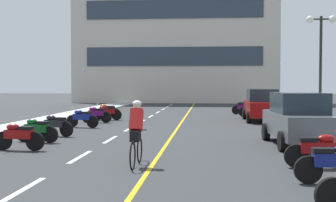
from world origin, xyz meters
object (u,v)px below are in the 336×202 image
Objects in this scene: motorcycle_2 at (335,162)px; motorcycle_6 at (55,125)px; motorcycle_8 at (96,114)px; motorcycle_3 at (319,149)px; parked_car_mid at (262,105)px; motorcycle_11 at (252,109)px; motorcycle_5 at (37,129)px; motorcycle_12 at (244,108)px; motorcycle_7 at (82,118)px; motorcycle_4 at (19,136)px; motorcycle_10 at (107,111)px; motorcycle_13 at (245,106)px; cyclist_rider at (136,132)px; street_lamp_mid at (321,45)px; parked_car_near at (299,119)px; motorcycle_9 at (107,112)px.

motorcycle_2 and motorcycle_6 have the same top height.
motorcycle_3 is at bearing -54.14° from motorcycle_8.
parked_car_mid is 15.80m from motorcycle_2.
motorcycle_5 is at bearing -124.34° from motorcycle_11.
motorcycle_8 is at bearing -140.31° from motorcycle_12.
motorcycle_11 is 1.03× the size of motorcycle_12.
motorcycle_7 is 0.99× the size of motorcycle_8.
motorcycle_11 is at bearing -80.57° from motorcycle_12.
motorcycle_4 is 13.16m from motorcycle_10.
motorcycle_5 is 11.23m from motorcycle_10.
motorcycle_13 is (0.04, 22.99, 0.00)m from motorcycle_2.
motorcycle_2 is 10.64m from motorcycle_5.
motorcycle_4 and motorcycle_5 have the same top height.
cyclist_rider is (4.15, -2.24, 0.41)m from motorcycle_4.
motorcycle_11 is (0.04, 17.25, 0.00)m from motorcycle_3.
motorcycle_11 and motorcycle_13 have the same top height.
motorcycle_10 is 1.00× the size of motorcycle_11.
parked_car_mid is 3.32m from motorcycle_11.
parked_car_mid is 2.50× the size of motorcycle_5.
cyclist_rider is (4.35, -15.40, 0.41)m from motorcycle_10.
motorcycle_7 is 5.81m from motorcycle_10.
street_lamp_mid is 3.19× the size of motorcycle_2.
motorcycle_5 is (-9.27, -0.02, -0.44)m from parked_car_near.
motorcycle_6 is 9.34m from motorcycle_10.
parked_car_mid is at bearing 10.87° from motorcycle_8.
motorcycle_2 and motorcycle_11 have the same top height.
motorcycle_5 is at bearing -89.89° from motorcycle_10.
motorcycle_6 is at bearing -92.42° from motorcycle_9.
motorcycle_10 is 1.01× the size of motorcycle_13.
motorcycle_10 is at bearing 120.38° from motorcycle_3.
cyclist_rider is at bearing -102.12° from motorcycle_13.
motorcycle_4 and motorcycle_13 have the same top height.
street_lamp_mid is 3.23× the size of motorcycle_5.
street_lamp_mid is 3.30× the size of motorcycle_6.
parked_car_mid is 13.51m from motorcycle_5.
motorcycle_11 is (8.98, 11.27, 0.00)m from motorcycle_6.
street_lamp_mid is at bearing -67.08° from motorcycle_12.
parked_car_near is (-2.58, -7.63, -3.15)m from street_lamp_mid.
motorcycle_2 is at bearing -91.27° from parked_car_mid.
motorcycle_13 is at bearing 107.41° from street_lamp_mid.
motorcycle_9 is 9.31m from motorcycle_11.
street_lamp_mid is 14.33m from motorcycle_2.
motorcycle_9 is (-8.51, 15.62, 0.00)m from motorcycle_2.
motorcycle_8 is 3.09m from motorcycle_10.
motorcycle_10 is 9.22m from motorcycle_11.
motorcycle_7 is 13.00m from motorcycle_12.
motorcycle_6 is (-11.84, -5.76, -3.59)m from street_lamp_mid.
street_lamp_mid is 3.07× the size of cyclist_rider.
street_lamp_mid is 3.31× the size of motorcycle_9.
parked_car_mid reaches higher than motorcycle_13.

